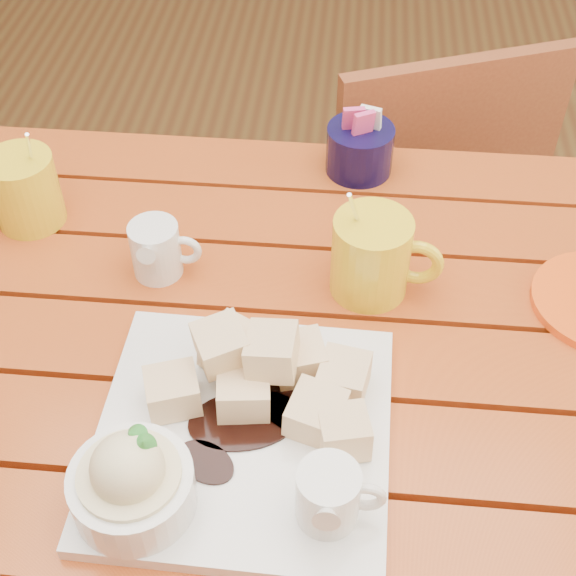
# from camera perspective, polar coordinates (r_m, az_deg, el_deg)

# --- Properties ---
(table) EXTENTS (1.20, 0.79, 0.75)m
(table) POSITION_cam_1_polar(r_m,az_deg,el_deg) (0.99, -1.78, -8.37)
(table) COLOR maroon
(table) RESTS_ON ground
(dessert_plate) EXTENTS (0.30, 0.30, 0.12)m
(dessert_plate) POSITION_cam_1_polar(r_m,az_deg,el_deg) (0.79, -4.51, -10.45)
(dessert_plate) COLOR white
(dessert_plate) RESTS_ON table
(coffee_mug_left) EXTENTS (0.12, 0.09, 0.15)m
(coffee_mug_left) POSITION_cam_1_polar(r_m,az_deg,el_deg) (1.08, -18.37, 6.69)
(coffee_mug_left) COLOR yellow
(coffee_mug_left) RESTS_ON table
(coffee_mug_right) EXTENTS (0.13, 0.09, 0.15)m
(coffee_mug_right) POSITION_cam_1_polar(r_m,az_deg,el_deg) (0.93, 6.10, 2.32)
(coffee_mug_right) COLOR yellow
(coffee_mug_right) RESTS_ON table
(cream_pitcher) EXTENTS (0.09, 0.07, 0.07)m
(cream_pitcher) POSITION_cam_1_polar(r_m,az_deg,el_deg) (0.97, -9.30, 2.76)
(cream_pitcher) COLOR white
(cream_pitcher) RESTS_ON table
(sugar_caddy) EXTENTS (0.09, 0.09, 0.10)m
(sugar_caddy) POSITION_cam_1_polar(r_m,az_deg,el_deg) (1.12, 5.13, 9.87)
(sugar_caddy) COLOR black
(sugar_caddy) RESTS_ON table
(chair_far) EXTENTS (0.50, 0.50, 0.82)m
(chair_far) POSITION_cam_1_polar(r_m,az_deg,el_deg) (1.55, 8.81, 5.82)
(chair_far) COLOR brown
(chair_far) RESTS_ON ground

